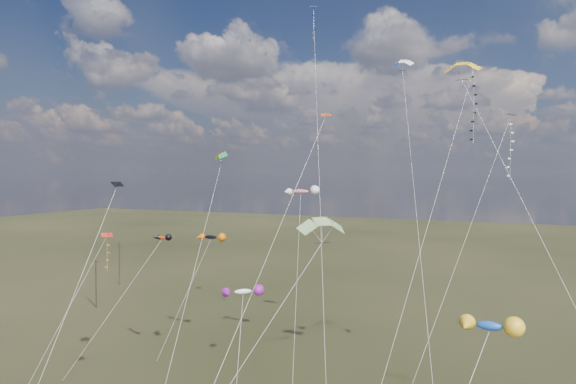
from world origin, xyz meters
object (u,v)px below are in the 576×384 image
at_px(utility_pole_far, 119,263).
at_px(parafoil_yellow, 463,65).
at_px(utility_pole_near, 96,281).
at_px(diamond_black_high, 469,118).
at_px(novelty_black_orange, 210,237).

distance_m(utility_pole_far, parafoil_yellow, 73.83).
distance_m(utility_pole_near, diamond_black_high, 61.00).
xyz_separation_m(utility_pole_near, utility_pole_far, (-8.00, 14.00, 0.00)).
distance_m(utility_pole_near, utility_pole_far, 16.12).
bearing_deg(diamond_black_high, utility_pole_far, 157.06).
xyz_separation_m(utility_pole_near, diamond_black_high, (55.56, -12.90, 21.64)).
bearing_deg(novelty_black_orange, utility_pole_near, 164.78).
xyz_separation_m(utility_pole_near, parafoil_yellow, (55.09, -14.20, 25.98)).
bearing_deg(parafoil_yellow, utility_pole_far, 155.91).
xyz_separation_m(diamond_black_high, parafoil_yellow, (-0.47, -1.30, 4.35)).
relative_size(utility_pole_near, novelty_black_orange, 0.59).
bearing_deg(parafoil_yellow, novelty_black_orange, 166.20).
relative_size(utility_pole_near, parafoil_yellow, 0.26).
height_order(utility_pole_far, parafoil_yellow, parafoil_yellow).
xyz_separation_m(utility_pole_far, novelty_black_orange, (33.36, -20.90, 8.99)).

